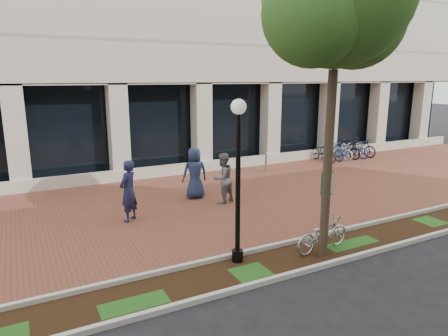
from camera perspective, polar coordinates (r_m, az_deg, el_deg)
name	(u,v)px	position (r m, az deg, el deg)	size (l,w,h in m)	color
ground	(208,202)	(14.71, -2.33, -4.85)	(120.00, 120.00, 0.00)	black
brick_plaza	(208,202)	(14.71, -2.33, -4.83)	(40.00, 9.00, 0.01)	brown
planting_strip	(296,257)	(10.52, 10.29, -12.45)	(40.00, 1.50, 0.01)	black
curb_plaza_side	(279,245)	(11.04, 7.89, -10.79)	(40.00, 0.12, 0.12)	#BBBAB0
curb_street_side	(316,268)	(9.98, 13.01, -13.69)	(40.00, 0.12, 0.12)	#BBBAB0
parking_sign	(325,198)	(10.67, 14.30, -4.14)	(0.34, 0.07, 2.21)	#143718
lamppost	(238,173)	(9.41, 2.02, -0.71)	(0.36, 0.36, 3.99)	black
street_tree	(338,1)	(10.03, 16.02, 21.93)	(4.12, 3.43, 8.07)	#453627
locked_bicycle	(322,234)	(10.88, 13.89, -9.12)	(0.62, 1.77, 0.93)	#B8B8BD
pedestrian_left	(128,191)	(12.87, -13.51, -3.21)	(0.72, 0.47, 1.97)	#1B1D43
pedestrian_mid	(223,178)	(14.35, -0.19, -1.47)	(0.89, 0.70, 1.84)	slate
pedestrian_right	(195,173)	(14.96, -4.20, -0.72)	(0.95, 0.62, 1.94)	#1D294A
bollard	(266,162)	(19.34, 6.00, 0.89)	(0.12, 0.12, 0.97)	#B8B8BD
bike_rack_cluster	(342,150)	(23.24, 16.55, 2.50)	(3.62, 1.98, 1.09)	black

